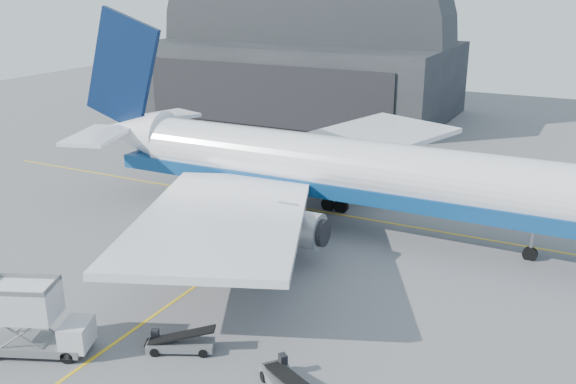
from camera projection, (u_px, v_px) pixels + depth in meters
The scene contains 8 objects.
ground at pixel (191, 290), 47.92m from camera, with size 200.00×200.00×0.00m, color #565659.
taxi_lines at pixel (271, 233), 58.63m from camera, with size 80.00×42.12×0.02m.
hangar at pixel (303, 57), 109.31m from camera, with size 50.00×28.30×28.00m.
airliner at pixel (320, 167), 59.50m from camera, with size 55.90×54.20×19.62m.
catering_truck at pixel (33, 320), 39.23m from camera, with size 6.90×4.72×4.46m.
pushback_tug at pixel (237, 247), 54.01m from camera, with size 4.31×3.47×1.75m.
belt_loader_a at pixel (180, 343), 39.88m from camera, with size 4.38×3.02×1.68m.
traffic_cone at pixel (156, 274), 49.86m from camera, with size 0.35×0.35×0.51m.
Camera 1 is at (26.07, -35.17, 22.05)m, focal length 40.00 mm.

